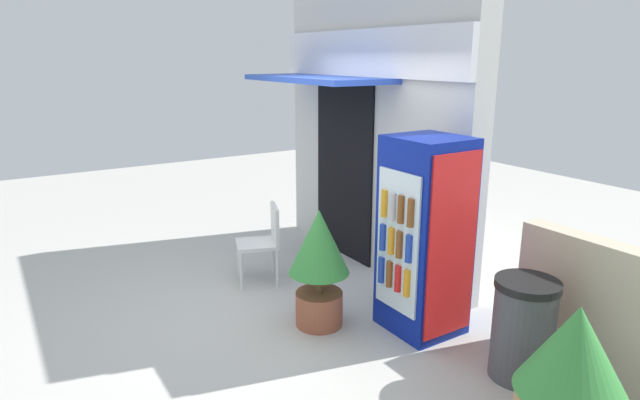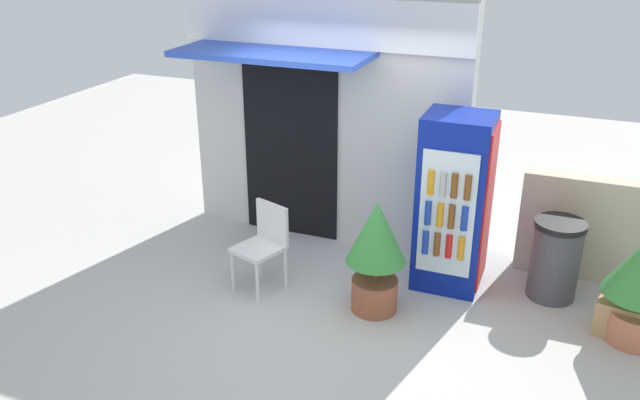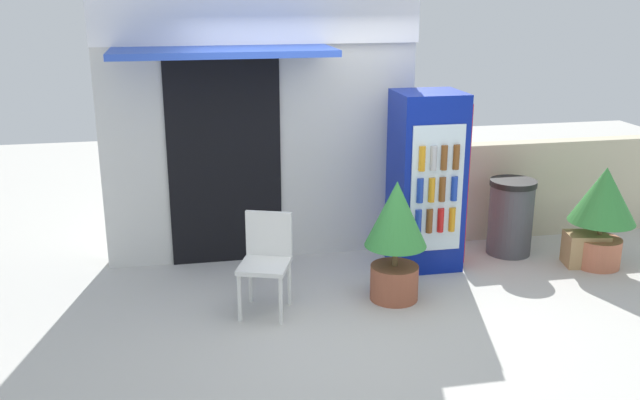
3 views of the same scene
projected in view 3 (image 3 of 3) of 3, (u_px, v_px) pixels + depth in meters
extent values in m
plane|color=beige|center=(345.00, 314.00, 6.24)|extent=(16.00, 16.00, 0.00)
cube|color=silver|center=(260.00, 107.00, 7.21)|extent=(3.20, 0.28, 3.18)
cube|color=white|center=(259.00, 17.00, 6.78)|extent=(3.20, 0.08, 0.51)
cube|color=blue|center=(223.00, 52.00, 6.44)|extent=(2.03, 0.84, 0.06)
cube|color=black|center=(225.00, 161.00, 7.14)|extent=(1.14, 0.03, 2.15)
cube|color=navy|center=(426.00, 181.00, 7.11)|extent=(0.65, 0.61, 1.79)
cube|color=silver|center=(437.00, 189.00, 6.82)|extent=(0.52, 0.02, 1.25)
cube|color=red|center=(457.00, 179.00, 7.18)|extent=(0.02, 0.55, 1.61)
cylinder|color=#1938A5|center=(418.00, 222.00, 6.86)|extent=(0.06, 0.06, 0.24)
cylinder|color=brown|center=(429.00, 221.00, 6.88)|extent=(0.06, 0.06, 0.24)
cylinder|color=red|center=(441.00, 220.00, 6.90)|extent=(0.06, 0.06, 0.24)
cylinder|color=orange|center=(452.00, 219.00, 6.92)|extent=(0.06, 0.06, 0.24)
cylinder|color=#1938A5|center=(420.00, 191.00, 6.77)|extent=(0.06, 0.06, 0.24)
cylinder|color=orange|center=(432.00, 190.00, 6.79)|extent=(0.06, 0.06, 0.24)
cylinder|color=brown|center=(442.00, 189.00, 6.81)|extent=(0.06, 0.06, 0.24)
cylinder|color=#1938A5|center=(454.00, 189.00, 6.83)|extent=(0.06, 0.06, 0.24)
cylinder|color=orange|center=(422.00, 159.00, 6.68)|extent=(0.06, 0.06, 0.24)
cylinder|color=#B2B2B7|center=(433.00, 158.00, 6.70)|extent=(0.06, 0.06, 0.24)
cylinder|color=brown|center=(444.00, 158.00, 6.72)|extent=(0.06, 0.06, 0.24)
cylinder|color=brown|center=(456.00, 157.00, 6.74)|extent=(0.06, 0.06, 0.24)
cylinder|color=silver|center=(239.00, 298.00, 6.04)|extent=(0.04, 0.04, 0.43)
cylinder|color=silver|center=(281.00, 301.00, 5.99)|extent=(0.04, 0.04, 0.43)
cylinder|color=silver|center=(250.00, 280.00, 6.41)|extent=(0.04, 0.04, 0.43)
cylinder|color=silver|center=(289.00, 282.00, 6.36)|extent=(0.04, 0.04, 0.43)
cube|color=silver|center=(264.00, 265.00, 6.14)|extent=(0.54, 0.56, 0.04)
cube|color=silver|center=(269.00, 233.00, 6.26)|extent=(0.40, 0.18, 0.41)
cylinder|color=#995138|center=(394.00, 282.00, 6.50)|extent=(0.44, 0.44, 0.32)
cylinder|color=brown|center=(395.00, 256.00, 6.42)|extent=(0.05, 0.05, 0.20)
cone|color=#388C3D|center=(396.00, 214.00, 6.30)|extent=(0.56, 0.56, 0.60)
cylinder|color=#BC6B4C|center=(597.00, 252.00, 7.27)|extent=(0.46, 0.46, 0.30)
cylinder|color=brown|center=(600.00, 230.00, 7.20)|extent=(0.05, 0.05, 0.18)
cone|color=#388C3D|center=(604.00, 195.00, 7.09)|extent=(0.67, 0.67, 0.57)
cylinder|color=#47474C|center=(510.00, 220.00, 7.56)|extent=(0.47, 0.47, 0.76)
cylinder|color=black|center=(513.00, 183.00, 7.44)|extent=(0.49, 0.49, 0.06)
cube|color=beige|center=(568.00, 186.00, 8.20)|extent=(2.77, 0.20, 1.10)
cube|color=tan|center=(585.00, 249.00, 7.29)|extent=(0.46, 0.37, 0.35)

